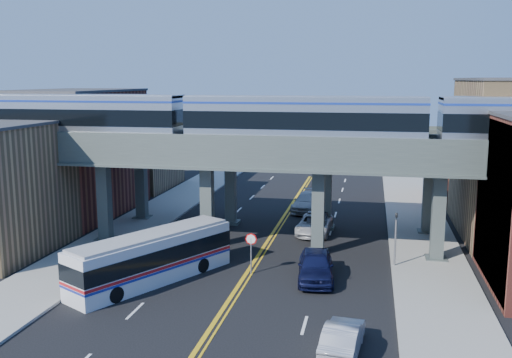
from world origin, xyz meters
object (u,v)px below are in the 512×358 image
(car_lane_c, at_px, (314,224))
(transit_train, at_px, (304,120))
(car_lane_a, at_px, (316,266))
(car_lane_b, at_px, (317,223))
(transit_bus, at_px, (153,258))
(car_parked_curb, at_px, (343,338))
(traffic_signal, at_px, (396,233))
(car_lane_d, at_px, (308,202))
(stop_sign, at_px, (251,247))

(car_lane_c, bearing_deg, transit_train, -90.86)
(car_lane_a, xyz_separation_m, car_lane_b, (-0.97, 11.10, -0.14))
(transit_bus, height_order, car_parked_curb, transit_bus)
(car_lane_b, bearing_deg, car_lane_c, -111.98)
(car_lane_c, bearing_deg, car_parked_curb, -77.78)
(transit_train, bearing_deg, traffic_signal, -17.64)
(transit_bus, bearing_deg, transit_train, -18.16)
(car_lane_b, distance_m, car_lane_d, 7.55)
(stop_sign, bearing_deg, transit_train, 62.44)
(transit_train, height_order, traffic_signal, transit_train)
(transit_bus, bearing_deg, traffic_signal, -39.93)
(traffic_signal, relative_size, transit_bus, 0.38)
(stop_sign, distance_m, transit_bus, 6.10)
(transit_bus, distance_m, car_lane_c, 15.37)
(transit_bus, xyz_separation_m, car_lane_b, (8.68, 13.28, -0.70))
(car_lane_a, distance_m, car_parked_curb, 9.46)
(car_parked_curb, bearing_deg, car_lane_d, -74.75)
(car_lane_a, bearing_deg, car_parked_curb, -82.96)
(car_lane_c, xyz_separation_m, car_lane_d, (-1.39, 7.88, 0.10))
(car_lane_d, bearing_deg, stop_sign, -89.64)
(transit_bus, distance_m, car_lane_a, 9.90)
(car_lane_a, height_order, car_lane_c, car_lane_a)
(traffic_signal, relative_size, car_lane_b, 0.89)
(traffic_signal, xyz_separation_m, car_lane_a, (-4.81, -3.35, -1.40))
(stop_sign, height_order, car_lane_b, stop_sign)
(car_lane_c, relative_size, car_parked_curb, 1.22)
(car_lane_b, relative_size, car_lane_c, 0.85)
(stop_sign, distance_m, traffic_signal, 9.41)
(transit_train, distance_m, car_parked_curb, 17.33)
(transit_train, relative_size, car_lane_c, 9.30)
(traffic_signal, bearing_deg, car_parked_curb, -102.12)
(car_parked_curb, bearing_deg, traffic_signal, -96.36)
(car_lane_b, xyz_separation_m, car_lane_c, (-0.17, -0.50, -0.01))
(transit_bus, height_order, car_lane_b, transit_bus)
(car_lane_b, bearing_deg, car_lane_a, -88.10)
(transit_train, xyz_separation_m, traffic_signal, (6.29, -2.00, -7.08))
(stop_sign, distance_m, car_lane_d, 18.22)
(transit_train, distance_m, car_lane_d, 15.70)
(transit_bus, xyz_separation_m, car_lane_a, (9.64, 2.18, -0.56))
(car_parked_curb, bearing_deg, transit_bus, -25.19)
(traffic_signal, bearing_deg, car_lane_c, 129.34)
(transit_train, bearing_deg, car_lane_a, -74.49)
(car_lane_a, xyz_separation_m, car_parked_curb, (2.11, -9.22, -0.17))
(car_parked_curb, bearing_deg, car_lane_c, -74.95)
(car_lane_a, bearing_deg, car_lane_d, 91.97)
(traffic_signal, relative_size, car_lane_d, 0.70)
(transit_train, distance_m, car_lane_a, 10.14)
(transit_train, relative_size, car_lane_d, 8.58)
(car_lane_a, bearing_deg, car_lane_b, 89.16)
(stop_sign, relative_size, car_parked_curb, 0.60)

